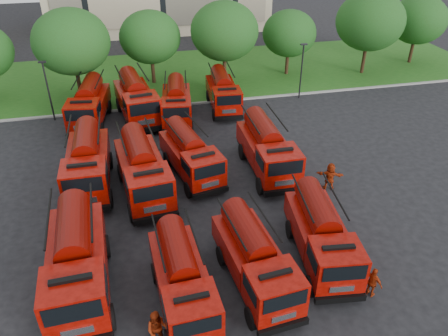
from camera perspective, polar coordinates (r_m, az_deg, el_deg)
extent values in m
plane|color=black|center=(24.94, -1.81, -8.21)|extent=(140.00, 140.00, 0.00)
cube|color=#1B5516|center=(47.68, -8.11, 11.87)|extent=(70.00, 16.00, 0.12)
cube|color=gray|center=(40.16, -6.90, 8.11)|extent=(70.00, 0.30, 0.14)
cylinder|color=#382314|center=(43.10, -18.39, 10.30)|extent=(0.36, 0.36, 2.80)
ellipsoid|color=#1F4614|center=(41.93, -19.32, 15.31)|extent=(6.72, 6.72, 5.71)
cylinder|color=#382314|center=(45.35, -9.24, 12.30)|extent=(0.36, 0.36, 2.45)
ellipsoid|color=#1F4614|center=(44.34, -9.63, 16.52)|extent=(5.88, 5.88, 5.00)
cylinder|color=#382314|center=(44.84, 0.06, 12.66)|extent=(0.36, 0.36, 2.73)
ellipsoid|color=#1F4614|center=(43.73, 0.06, 17.45)|extent=(6.55, 6.55, 5.57)
cylinder|color=#382314|center=(47.78, 8.22, 13.27)|extent=(0.36, 0.36, 2.27)
ellipsoid|color=#1F4614|center=(46.88, 8.52, 17.00)|extent=(5.46, 5.46, 4.64)
cylinder|color=#382314|center=(49.78, 17.76, 13.23)|extent=(0.36, 0.36, 2.87)
ellipsoid|color=#1F4614|center=(48.74, 18.56, 17.73)|extent=(6.89, 6.89, 5.85)
cylinder|color=#382314|center=(55.16, 23.26, 13.73)|extent=(0.36, 0.36, 2.52)
ellipsoid|color=#1F4614|center=(54.31, 24.07, 17.27)|extent=(6.05, 6.05, 5.14)
cylinder|color=black|center=(39.00, -21.91, 9.15)|extent=(0.14, 0.14, 5.00)
cube|color=black|center=(38.19, -22.68, 12.66)|extent=(0.60, 0.25, 0.12)
cylinder|color=black|center=(41.46, 10.06, 12.23)|extent=(0.14, 0.14, 5.00)
cube|color=black|center=(40.70, 10.40, 15.61)|extent=(0.60, 0.25, 0.12)
cube|color=black|center=(22.48, -18.23, -13.23)|extent=(2.78, 7.56, 0.32)
cube|color=#9A0E07|center=(19.84, -18.84, -15.86)|extent=(2.71, 2.46, 2.08)
cube|color=black|center=(18.68, -19.15, -17.50)|extent=(2.24, 0.15, 0.91)
cube|color=#9A0E07|center=(22.79, -18.57, -9.67)|extent=(2.83, 5.01, 1.38)
cylinder|color=#5B0702|center=(22.09, -19.07, -7.45)|extent=(1.80, 4.54, 1.60)
cylinder|color=black|center=(20.84, -21.72, -19.08)|extent=(0.42, 1.19, 1.17)
cylinder|color=black|center=(20.53, -14.65, -18.37)|extent=(0.42, 1.19, 1.17)
cylinder|color=black|center=(24.14, -21.09, -10.59)|extent=(0.42, 1.19, 1.17)
cylinder|color=black|center=(23.87, -15.22, -9.87)|extent=(0.42, 1.19, 1.17)
cube|color=black|center=(20.95, -5.35, -15.82)|extent=(2.41, 6.43, 0.27)
cube|color=#9A0E07|center=(18.77, -4.14, -18.46)|extent=(2.32, 2.10, 1.76)
cube|color=black|center=(17.83, -3.45, -20.04)|extent=(1.90, 0.15, 0.77)
cube|color=#9A0E07|center=(21.12, -6.00, -12.57)|extent=(2.43, 4.27, 1.18)
cylinder|color=#5B0702|center=(20.46, -6.15, -10.64)|extent=(1.56, 3.86, 1.36)
cylinder|color=black|center=(19.66, -0.73, -20.32)|extent=(0.37, 1.01, 0.99)
cylinder|color=black|center=(22.07, -8.92, -13.41)|extent=(0.37, 1.01, 0.99)
cylinder|color=black|center=(22.26, -3.50, -12.50)|extent=(0.37, 1.01, 0.99)
cube|color=black|center=(21.75, 3.92, -13.43)|extent=(2.79, 6.71, 0.28)
cube|color=black|center=(19.81, 7.73, -19.88)|extent=(2.34, 0.47, 0.33)
cube|color=#9A0E07|center=(19.60, 6.58, -15.60)|extent=(2.48, 2.27, 1.82)
cube|color=black|center=(18.67, 8.04, -16.92)|extent=(1.95, 0.24, 0.79)
cube|color=#9A0E07|center=(21.92, 2.97, -10.26)|extent=(2.71, 4.50, 1.21)
cylinder|color=#5B0702|center=(21.27, 3.04, -8.28)|extent=(1.79, 4.04, 1.40)
cylinder|color=black|center=(20.04, 3.65, -18.98)|extent=(0.43, 1.05, 1.03)
cylinder|color=black|center=(20.70, 9.43, -17.30)|extent=(0.43, 1.05, 1.03)
cylinder|color=black|center=(22.66, -0.28, -11.39)|extent=(0.43, 1.05, 1.03)
cylinder|color=black|center=(23.25, 4.82, -10.19)|extent=(0.43, 1.05, 1.03)
cube|color=black|center=(23.48, 12.30, -10.13)|extent=(2.96, 6.84, 0.28)
cube|color=black|center=(21.29, 14.93, -16.16)|extent=(2.38, 0.52, 0.33)
cube|color=#9A0E07|center=(21.21, 14.39, -12.00)|extent=(2.55, 2.35, 1.85)
cube|color=black|center=(20.22, 15.51, -13.16)|extent=(1.98, 0.29, 0.80)
cube|color=#9A0E07|center=(23.74, 11.79, -7.12)|extent=(2.83, 4.60, 1.23)
cylinder|color=#5B0702|center=(23.14, 12.06, -5.17)|extent=(1.89, 4.12, 1.42)
cylinder|color=black|center=(21.58, 11.32, -14.92)|extent=(0.45, 1.07, 1.04)
cylinder|color=black|center=(22.25, 16.87, -14.15)|extent=(0.45, 1.07, 1.04)
cylinder|color=black|center=(24.49, 8.69, -7.93)|extent=(0.45, 1.07, 1.04)
cylinder|color=black|center=(25.07, 13.56, -7.47)|extent=(0.45, 1.07, 1.04)
cube|color=black|center=(29.67, -17.09, -0.93)|extent=(2.49, 7.39, 0.32)
cube|color=black|center=(26.60, -17.39, -5.27)|extent=(2.63, 0.29, 0.37)
cube|color=#9A0E07|center=(26.92, -17.69, -1.64)|extent=(2.60, 2.34, 2.05)
cube|color=black|center=(25.68, -17.98, -2.17)|extent=(2.21, 0.07, 0.89)
cube|color=#9A0E07|center=(30.24, -17.25, 1.57)|extent=(2.62, 4.86, 1.37)
cylinder|color=#5B0702|center=(29.73, -17.59, 3.44)|extent=(1.62, 4.43, 1.58)
cylinder|color=black|center=(27.62, -19.77, -4.39)|extent=(0.38, 1.16, 1.16)
cylinder|color=black|center=(27.32, -14.77, -3.86)|extent=(0.38, 1.16, 1.16)
cylinder|color=black|center=(31.50, -19.10, 0.48)|extent=(0.38, 1.16, 1.16)
cylinder|color=black|center=(31.24, -14.73, 0.99)|extent=(0.38, 1.16, 1.16)
cube|color=black|center=(28.09, -10.37, -1.92)|extent=(3.19, 7.56, 0.31)
cube|color=black|center=(25.11, -8.85, -6.48)|extent=(2.63, 0.54, 0.37)
cube|color=#9A0E07|center=(25.35, -9.62, -2.69)|extent=(2.80, 2.57, 2.04)
cube|color=black|center=(24.13, -9.19, -3.26)|extent=(2.19, 0.29, 0.89)
cube|color=#9A0E07|center=(28.62, -10.94, 0.69)|extent=(3.07, 5.07, 1.36)
cylinder|color=#5B0702|center=(28.08, -11.17, 2.64)|extent=(2.04, 4.55, 1.57)
cylinder|color=black|center=(25.83, -11.91, -5.76)|extent=(0.49, 1.19, 1.15)
cylinder|color=black|center=(26.08, -6.68, -4.79)|extent=(0.49, 1.19, 1.15)
cylinder|color=black|center=(29.65, -13.28, -0.58)|extent=(0.49, 1.19, 1.15)
cylinder|color=black|center=(29.87, -8.73, 0.22)|extent=(0.49, 1.19, 1.15)
cube|color=black|center=(29.56, -4.33, 0.25)|extent=(3.49, 6.93, 0.28)
cube|color=black|center=(26.96, -1.76, -3.22)|extent=(2.36, 0.72, 0.33)
cube|color=#9A0E07|center=(27.19, -2.70, -0.11)|extent=(2.70, 2.51, 1.84)
cube|color=black|center=(26.13, -1.84, -0.42)|extent=(1.95, 0.45, 0.80)
cube|color=#9A0E07|center=(30.02, -5.10, 2.42)|extent=(3.16, 4.73, 1.23)
cylinder|color=#5B0702|center=(29.55, -5.19, 4.12)|extent=(2.20, 4.18, 1.42)
cylinder|color=black|center=(27.36, -4.60, -2.86)|extent=(0.54, 1.09, 1.04)
cylinder|color=black|center=(28.02, -0.44, -1.81)|extent=(0.54, 1.09, 1.04)
cylinder|color=black|center=(30.71, -7.36, 1.16)|extent=(0.54, 1.09, 1.04)
cylinder|color=black|center=(31.30, -3.59, 2.01)|extent=(0.54, 1.09, 1.04)
cube|color=black|center=(30.05, 5.54, 0.88)|extent=(2.42, 7.24, 0.31)
cube|color=black|center=(27.18, 7.83, -3.09)|extent=(2.58, 0.28, 0.36)
cube|color=#9A0E07|center=(27.45, 7.20, 0.37)|extent=(2.54, 2.29, 2.01)
cube|color=black|center=(26.29, 8.07, -0.05)|extent=(2.17, 0.07, 0.88)
cube|color=#9A0E07|center=(30.58, 4.99, 3.27)|extent=(2.56, 4.76, 1.34)
cylinder|color=#5B0702|center=(30.07, 5.09, 5.11)|extent=(1.58, 4.34, 1.55)
cylinder|color=black|center=(27.63, 4.83, -2.36)|extent=(0.37, 1.14, 1.14)
cylinder|color=black|center=(28.34, 9.43, -1.76)|extent=(0.37, 1.14, 1.14)
cylinder|color=black|center=(31.33, 2.45, 2.18)|extent=(0.37, 1.14, 1.14)
cylinder|color=black|center=(31.96, 6.58, 2.62)|extent=(0.37, 1.14, 1.14)
cube|color=black|center=(38.25, -16.97, 6.64)|extent=(3.27, 7.33, 0.30)
cube|color=black|center=(35.11, -17.91, 4.08)|extent=(2.54, 0.59, 0.35)
cube|color=#9A0E07|center=(35.64, -17.89, 6.64)|extent=(2.76, 2.54, 1.97)
cube|color=black|center=(34.45, -18.34, 6.53)|extent=(2.11, 0.34, 0.86)
cube|color=#9A0E07|center=(38.94, -16.88, 8.41)|extent=(3.09, 4.95, 1.32)
cylinder|color=#5B0702|center=(38.55, -17.13, 9.87)|extent=(2.08, 4.42, 1.52)
cylinder|color=black|center=(36.25, -19.42, 4.60)|extent=(0.50, 1.15, 1.11)
cylinder|color=black|center=(35.73, -15.80, 4.84)|extent=(0.50, 1.15, 1.11)
cylinder|color=black|center=(40.18, -18.15, 7.49)|extent=(0.50, 1.15, 1.11)
cylinder|color=black|center=(39.71, -14.86, 7.74)|extent=(0.50, 1.15, 1.11)
cube|color=black|center=(38.07, -11.22, 7.40)|extent=(3.49, 7.84, 0.32)
cube|color=black|center=(34.65, -9.99, 4.91)|extent=(2.71, 0.63, 0.38)
cube|color=#9A0E07|center=(35.23, -10.61, 7.60)|extent=(2.95, 2.72, 2.11)
cube|color=black|center=(33.94, -10.28, 7.58)|extent=(2.26, 0.36, 0.92)
cube|color=#9A0E07|center=(38.82, -11.70, 9.22)|extent=(3.30, 5.29, 1.41)
cylinder|color=#5B0702|center=(38.40, -11.88, 10.80)|extent=(2.22, 4.72, 1.62)
cylinder|color=black|center=(35.43, -12.30, 5.17)|extent=(0.54, 1.23, 1.19)
cylinder|color=black|center=(35.79, -8.38, 5.86)|extent=(0.54, 1.23, 1.19)
cylinder|color=black|center=(39.74, -13.52, 8.01)|extent=(0.54, 1.23, 1.19)
cylinder|color=black|center=(40.06, -9.99, 8.61)|extent=(0.54, 1.23, 1.19)
cube|color=black|center=(37.35, -6.14, 7.21)|extent=(3.03, 6.89, 0.29)
cube|color=black|center=(34.32, -6.11, 4.81)|extent=(2.39, 0.54, 0.33)
cube|color=#9A0E07|center=(34.83, -6.22, 7.26)|extent=(2.58, 2.38, 1.86)
cube|color=black|center=(33.68, -6.26, 7.18)|extent=(1.99, 0.30, 0.81)
cube|color=#9A0E07|center=(38.01, -6.21, 8.90)|extent=(2.87, 4.64, 1.24)
cylinder|color=#5B0702|center=(37.63, -6.30, 10.32)|extent=(1.93, 4.15, 1.43)
cylinder|color=black|center=(35.19, -7.90, 5.31)|extent=(0.46, 1.08, 1.05)
cylinder|color=black|center=(35.15, -4.32, 5.49)|extent=(0.46, 1.08, 1.05)
cylinder|color=black|center=(38.99, -7.77, 8.03)|extent=(0.46, 1.08, 1.05)
cylinder|color=black|center=(38.95, -4.52, 8.20)|extent=(0.46, 1.08, 1.05)
cube|color=black|center=(39.31, -0.14, 8.68)|extent=(2.64, 6.77, 0.28)
cube|color=black|center=(36.30, 0.68, 6.55)|extent=(2.38, 0.40, 0.33)
cube|color=#9A0E07|center=(36.83, 0.41, 8.84)|extent=(2.46, 2.24, 1.85)
cube|color=black|center=(35.70, 0.69, 8.81)|extent=(1.99, 0.19, 0.81)
cube|color=#9A0E07|center=(39.98, -0.37, 10.25)|extent=(2.62, 4.51, 1.23)
cylinder|color=#5B0702|center=(39.62, -0.37, 11.61)|extent=(1.70, 4.07, 1.42)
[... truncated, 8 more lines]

